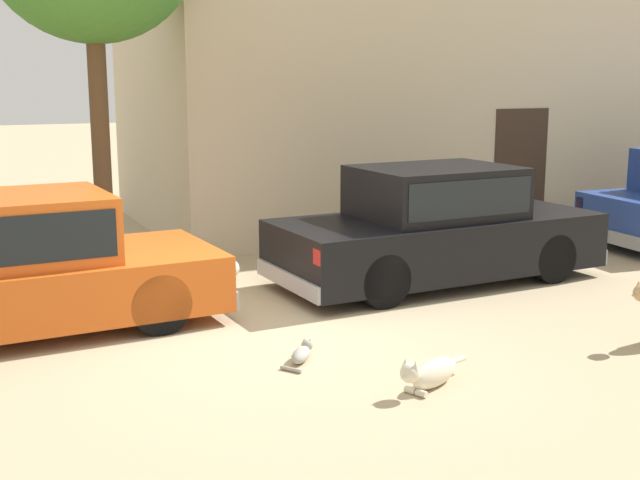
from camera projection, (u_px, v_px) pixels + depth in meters
name	position (u px, v px, depth m)	size (l,w,h in m)	color
ground_plane	(264.00, 333.00, 8.65)	(80.00, 80.00, 0.00)	tan
parked_sedan_nearest	(19.00, 265.00, 8.63)	(4.33, 2.03, 1.45)	#D15619
parked_sedan_second	(436.00, 226.00, 10.71)	(4.51, 1.92, 1.51)	black
apartment_block	(546.00, 11.00, 17.01)	(16.83, 5.11, 7.92)	beige
stray_dog_spotted	(430.00, 373.00, 7.09)	(0.93, 0.45, 0.34)	beige
stray_cat	(302.00, 353.00, 7.82)	(0.47, 0.54, 0.16)	gray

